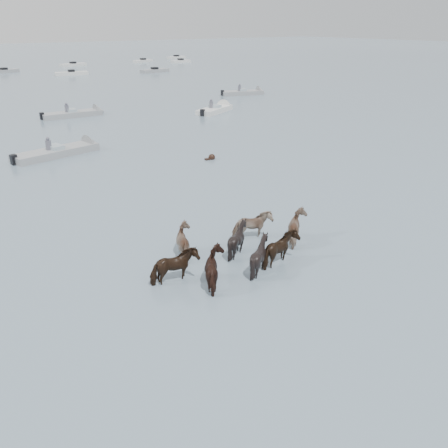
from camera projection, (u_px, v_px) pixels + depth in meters
ground at (274, 259)px, 17.34m from camera, size 400.00×400.00×0.00m
pony_herd at (241, 248)px, 17.06m from camera, size 7.33×3.97×1.44m
swimming_pony at (211, 158)px, 29.82m from camera, size 0.72×0.44×0.44m
motorboat_b at (67, 150)px, 31.05m from camera, size 6.33×2.82×1.92m
motorboat_c at (80, 113)px, 43.47m from camera, size 6.03×1.81×1.92m
motorboat_d at (218, 109)px, 45.71m from camera, size 5.27×3.67×1.92m
motorboat_e at (248, 93)px, 56.13m from camera, size 5.64×3.26×1.92m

